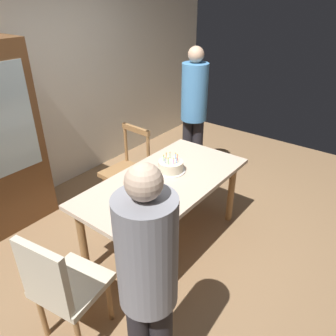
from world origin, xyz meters
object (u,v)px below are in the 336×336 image
(plate_far_side, at_px, (143,176))
(chair_upholstered, at_px, (61,285))
(person_celebrant, at_px, (148,279))
(person_guest, at_px, (194,108))
(chair_spindle_back, at_px, (127,172))
(plate_near_celebrant, at_px, (147,211))
(birthday_cake, at_px, (171,166))
(dining_table, at_px, (165,188))

(plate_far_side, height_order, chair_upholstered, chair_upholstered)
(chair_upholstered, height_order, person_celebrant, person_celebrant)
(person_celebrant, bearing_deg, person_guest, 28.58)
(plate_far_side, distance_m, chair_spindle_back, 0.71)
(chair_spindle_back, bearing_deg, plate_near_celebrant, -127.43)
(chair_spindle_back, height_order, chair_upholstered, same)
(birthday_cake, relative_size, person_guest, 0.16)
(chair_upholstered, bearing_deg, plate_near_celebrant, -8.01)
(dining_table, relative_size, birthday_cake, 6.00)
(plate_near_celebrant, relative_size, chair_upholstered, 0.23)
(chair_upholstered, distance_m, person_guest, 2.63)
(plate_near_celebrant, xyz_separation_m, plate_far_side, (0.38, 0.38, 0.00))
(plate_near_celebrant, bearing_deg, plate_far_side, 45.29)
(dining_table, height_order, birthday_cake, birthday_cake)
(plate_near_celebrant, bearing_deg, dining_table, 22.45)
(birthday_cake, xyz_separation_m, person_celebrant, (-1.25, -0.80, 0.12))
(plate_far_side, xyz_separation_m, chair_upholstered, (-1.14, -0.27, -0.22))
(person_celebrant, bearing_deg, dining_table, 34.38)
(chair_upholstered, bearing_deg, person_guest, 14.11)
(dining_table, relative_size, chair_spindle_back, 1.77)
(plate_far_side, bearing_deg, chair_upholstered, -166.53)
(dining_table, height_order, chair_upholstered, chair_upholstered)
(dining_table, xyz_separation_m, chair_upholstered, (-1.23, -0.08, -0.12))
(plate_near_celebrant, distance_m, chair_spindle_back, 1.21)
(plate_far_side, xyz_separation_m, person_guest, (1.37, 0.36, 0.23))
(dining_table, xyz_separation_m, birthday_cake, (0.16, 0.05, 0.14))
(dining_table, xyz_separation_m, plate_far_side, (-0.08, 0.19, 0.10))
(plate_far_side, distance_m, person_guest, 1.44)
(chair_upholstered, bearing_deg, dining_table, 3.87)
(plate_near_celebrant, distance_m, person_celebrant, 0.86)
(birthday_cake, distance_m, chair_upholstered, 1.42)
(dining_table, xyz_separation_m, person_guest, (1.29, 0.55, 0.32))
(dining_table, relative_size, person_guest, 0.98)
(chair_spindle_back, bearing_deg, person_guest, -10.56)
(plate_far_side, height_order, person_celebrant, person_celebrant)
(chair_spindle_back, relative_size, person_celebrant, 0.59)
(birthday_cake, height_order, chair_upholstered, chair_upholstered)
(birthday_cake, xyz_separation_m, chair_upholstered, (-1.39, -0.14, -0.26))
(birthday_cake, distance_m, person_guest, 1.25)
(plate_far_side, height_order, person_guest, person_guest)
(chair_spindle_back, xyz_separation_m, person_guest, (1.04, -0.19, 0.52))
(birthday_cake, bearing_deg, dining_table, -161.88)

